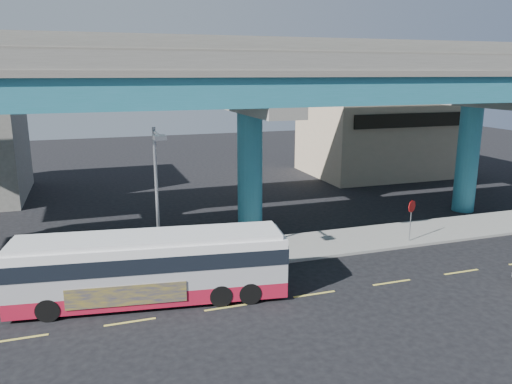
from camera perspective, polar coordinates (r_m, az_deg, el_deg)
name	(u,v)px	position (r m, az deg, el deg)	size (l,w,h in m)	color
ground	(311,292)	(23.05, 6.35, -11.24)	(120.00, 120.00, 0.00)	black
sidewalk	(270,250)	(27.72, 1.56, -6.64)	(70.00, 4.00, 0.15)	gray
lane_markings	(314,294)	(22.80, 6.68, -11.52)	(58.00, 0.12, 0.01)	#D8C64C
viaduct	(249,81)	(29.44, -0.79, 12.57)	(52.00, 12.40, 11.70)	#1F6D77
building_beige	(382,137)	(50.22, 14.20, 6.09)	(14.00, 10.23, 7.00)	tan
transit_bus	(151,265)	(21.91, -11.94, -8.19)	(11.76, 4.01, 2.96)	maroon
street_lamp	(158,182)	(23.07, -11.18, 1.15)	(0.50, 2.34, 7.06)	gray
stop_sign	(411,212)	(29.77, 17.34, -2.18)	(0.68, 0.32, 2.42)	gray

